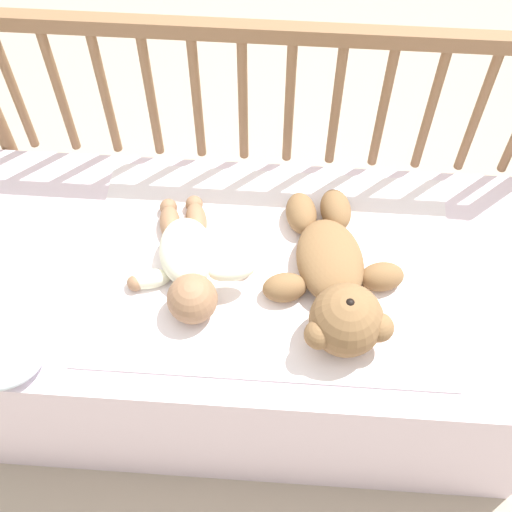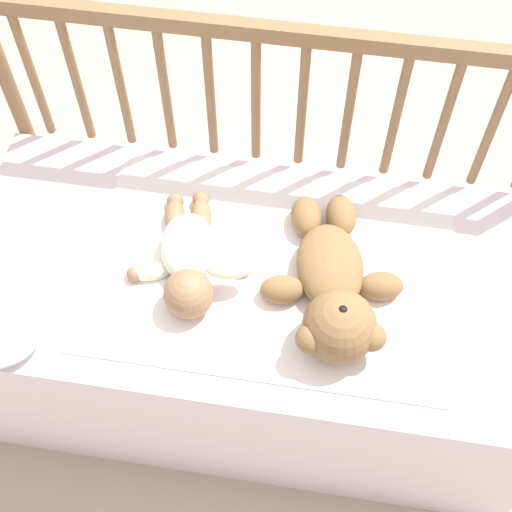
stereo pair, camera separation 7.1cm
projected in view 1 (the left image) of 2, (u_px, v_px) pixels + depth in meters
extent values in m
plane|color=tan|center=(256.00, 369.00, 2.00)|extent=(12.00, 12.00, 0.00)
cube|color=silver|center=(256.00, 327.00, 1.78)|extent=(1.32, 0.62, 0.52)
cylinder|color=brown|center=(14.00, 159.00, 1.82)|extent=(0.04, 0.04, 0.92)
cube|color=brown|center=(267.00, 32.00, 1.43)|extent=(1.29, 0.03, 0.04)
cylinder|color=brown|center=(14.00, 91.00, 1.61)|extent=(0.02, 0.02, 0.36)
cylinder|color=brown|center=(60.00, 93.00, 1.61)|extent=(0.02, 0.02, 0.36)
cylinder|color=brown|center=(105.00, 95.00, 1.61)|extent=(0.02, 0.02, 0.36)
cylinder|color=brown|center=(151.00, 98.00, 1.60)|extent=(0.02, 0.02, 0.36)
cylinder|color=brown|center=(197.00, 100.00, 1.60)|extent=(0.02, 0.02, 0.36)
cylinder|color=brown|center=(243.00, 102.00, 1.59)|extent=(0.02, 0.02, 0.36)
cylinder|color=brown|center=(289.00, 105.00, 1.59)|extent=(0.02, 0.02, 0.36)
cylinder|color=brown|center=(336.00, 107.00, 1.59)|extent=(0.02, 0.02, 0.36)
cylinder|color=brown|center=(383.00, 109.00, 1.58)|extent=(0.02, 0.02, 0.36)
cylinder|color=brown|center=(430.00, 112.00, 1.58)|extent=(0.02, 0.02, 0.36)
cylinder|color=brown|center=(477.00, 114.00, 1.57)|extent=(0.02, 0.02, 0.36)
cube|color=white|center=(271.00, 267.00, 1.57)|extent=(0.79, 0.54, 0.01)
ellipsoid|color=olive|center=(330.00, 261.00, 1.53)|extent=(0.18, 0.24, 0.08)
sphere|color=olive|center=(346.00, 320.00, 1.42)|extent=(0.15, 0.15, 0.15)
sphere|color=beige|center=(348.00, 310.00, 1.38)|extent=(0.06, 0.06, 0.06)
sphere|color=black|center=(350.00, 304.00, 1.36)|extent=(0.02, 0.02, 0.02)
sphere|color=olive|center=(379.00, 328.00, 1.40)|extent=(0.06, 0.06, 0.06)
sphere|color=olive|center=(319.00, 335.00, 1.39)|extent=(0.06, 0.06, 0.06)
ellipsoid|color=olive|center=(382.00, 277.00, 1.52)|extent=(0.11, 0.08, 0.06)
ellipsoid|color=olive|center=(285.00, 288.00, 1.51)|extent=(0.11, 0.08, 0.06)
ellipsoid|color=olive|center=(336.00, 210.00, 1.61)|extent=(0.09, 0.12, 0.07)
ellipsoid|color=olive|center=(301.00, 213.00, 1.61)|extent=(0.09, 0.12, 0.07)
ellipsoid|color=#EAEACC|center=(187.00, 252.00, 1.54)|extent=(0.15, 0.19, 0.09)
sphere|color=#936B4C|center=(192.00, 299.00, 1.47)|extent=(0.11, 0.11, 0.11)
ellipsoid|color=#EAEACC|center=(232.00, 271.00, 1.48)|extent=(0.10, 0.06, 0.04)
ellipsoid|color=#EAEACC|center=(149.00, 279.00, 1.53)|extent=(0.10, 0.06, 0.04)
sphere|color=#936B4C|center=(244.00, 269.00, 1.54)|extent=(0.04, 0.04, 0.04)
sphere|color=#936B4C|center=(135.00, 283.00, 1.52)|extent=(0.04, 0.04, 0.04)
ellipsoid|color=#936B4C|center=(196.00, 220.00, 1.61)|extent=(0.07, 0.10, 0.05)
ellipsoid|color=#936B4C|center=(170.00, 224.00, 1.61)|extent=(0.07, 0.10, 0.05)
sphere|color=#936B4C|center=(194.00, 204.00, 1.64)|extent=(0.04, 0.04, 0.04)
sphere|color=#936B4C|center=(168.00, 207.00, 1.63)|extent=(0.04, 0.04, 0.04)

